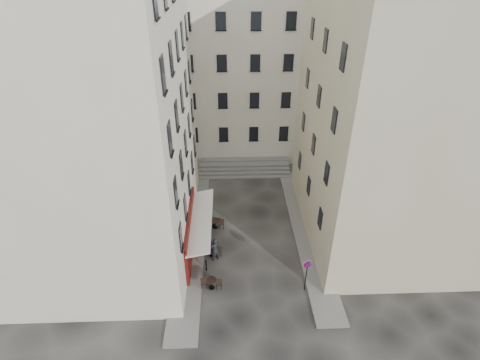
{
  "coord_description": "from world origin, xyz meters",
  "views": [
    {
      "loc": [
        -1.56,
        -20.02,
        19.31
      ],
      "look_at": [
        -0.72,
        4.0,
        4.33
      ],
      "focal_mm": 28.0,
      "sensor_mm": 36.0,
      "label": 1
    }
  ],
  "objects_px": {
    "no_parking_sign": "(307,270)",
    "bistro_table_b": "(212,250)",
    "bistro_table_a": "(212,282)",
    "pedestrian": "(215,249)"
  },
  "relations": [
    {
      "from": "bistro_table_a",
      "to": "pedestrian",
      "type": "distance_m",
      "value": 2.7
    },
    {
      "from": "no_parking_sign",
      "to": "bistro_table_a",
      "type": "relative_size",
      "value": 1.83
    },
    {
      "from": "bistro_table_b",
      "to": "pedestrian",
      "type": "relative_size",
      "value": 0.71
    },
    {
      "from": "no_parking_sign",
      "to": "bistro_table_b",
      "type": "xyz_separation_m",
      "value": [
        -6.19,
        3.46,
        -1.33
      ]
    },
    {
      "from": "bistro_table_b",
      "to": "bistro_table_a",
      "type": "bearing_deg",
      "value": -89.16
    },
    {
      "from": "bistro_table_b",
      "to": "pedestrian",
      "type": "distance_m",
      "value": 0.69
    },
    {
      "from": "bistro_table_a",
      "to": "pedestrian",
      "type": "relative_size",
      "value": 0.72
    },
    {
      "from": "bistro_table_b",
      "to": "no_parking_sign",
      "type": "bearing_deg",
      "value": -29.22
    },
    {
      "from": "no_parking_sign",
      "to": "pedestrian",
      "type": "relative_size",
      "value": 1.32
    },
    {
      "from": "bistro_table_a",
      "to": "bistro_table_b",
      "type": "height_order",
      "value": "bistro_table_a"
    }
  ]
}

